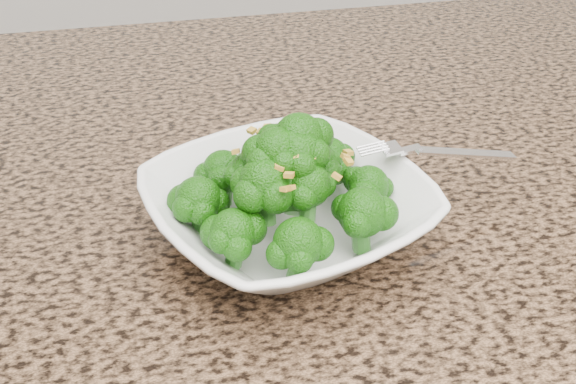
{
  "coord_description": "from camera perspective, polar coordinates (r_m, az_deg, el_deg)",
  "views": [
    {
      "loc": [
        -0.04,
        -0.28,
        1.29
      ],
      "look_at": [
        0.07,
        0.23,
        0.95
      ],
      "focal_mm": 45.0,
      "sensor_mm": 36.0,
      "label": 1
    }
  ],
  "objects": [
    {
      "name": "fork",
      "position": [
        0.66,
        9.9,
        3.33
      ],
      "size": [
        0.17,
        0.04,
        0.01
      ],
      "primitive_type": null,
      "rotation": [
        0.0,
        0.0,
        0.06
      ],
      "color": "silver",
      "rests_on": "bowl"
    },
    {
      "name": "broccoli_pile",
      "position": [
        0.59,
        -0.0,
        3.75
      ],
      "size": [
        0.21,
        0.21,
        0.08
      ],
      "primitive_type": null,
      "color": "#19610B",
      "rests_on": "bowl"
    },
    {
      "name": "garlic_topping",
      "position": [
        0.58,
        -0.0,
        7.35
      ],
      "size": [
        0.12,
        0.12,
        0.01
      ],
      "primitive_type": null,
      "color": "gold",
      "rests_on": "broccoli_pile"
    },
    {
      "name": "granite_counter",
      "position": [
        0.7,
        -6.81,
        -2.09
      ],
      "size": [
        1.64,
        1.04,
        0.03
      ],
      "primitive_type": "cube",
      "color": "brown",
      "rests_on": "cabinet"
    },
    {
      "name": "bowl",
      "position": [
        0.63,
        -0.0,
        -1.6
      ],
      "size": [
        0.3,
        0.3,
        0.06
      ],
      "primitive_type": "imported",
      "rotation": [
        0.0,
        0.0,
        0.34
      ],
      "color": "white",
      "rests_on": "granite_counter"
    }
  ]
}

